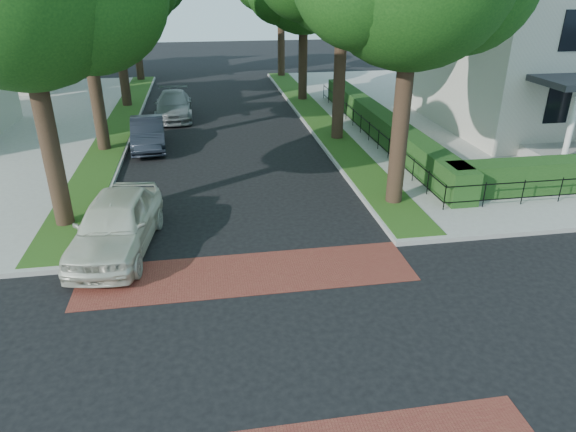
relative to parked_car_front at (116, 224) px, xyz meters
name	(u,v)px	position (x,y,z in m)	size (l,w,h in m)	color
ground	(262,350)	(3.60, -5.18, -0.85)	(120.00, 120.00, 0.00)	black
sidewalk_ne	(546,110)	(23.10, 13.82, -0.77)	(30.00, 30.00, 0.15)	gray
crosswalk_far	(248,273)	(3.60, -1.98, -0.84)	(9.00, 2.20, 0.01)	maroon
grass_strip_ne	(317,117)	(9.00, 13.92, -0.69)	(1.60, 29.80, 0.02)	#234012
grass_strip_nw	(119,125)	(-1.80, 13.92, -0.69)	(1.60, 29.80, 0.02)	#234012
hedge_main_road	(381,124)	(11.30, 9.82, -0.10)	(1.00, 18.00, 1.20)	#193D15
fence_main_road	(365,127)	(10.50, 9.82, -0.25)	(0.06, 18.00, 0.90)	black
house_victorian	(573,6)	(21.11, 10.73, 5.17)	(13.00, 13.05, 12.48)	silver
parked_car_front	(116,224)	(0.00, 0.00, 0.00)	(2.00, 4.96, 1.69)	silver
parked_car_middle	(148,133)	(0.08, 10.10, -0.14)	(1.49, 4.27, 1.41)	black
parked_car_rear	(174,105)	(1.05, 15.76, -0.13)	(2.01, 4.94, 1.43)	gray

